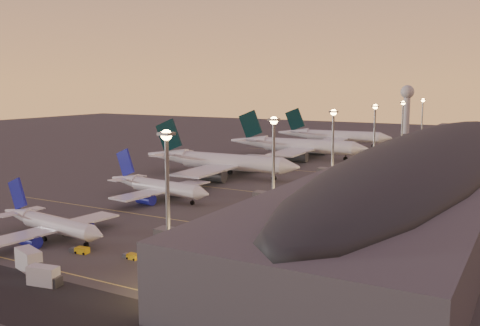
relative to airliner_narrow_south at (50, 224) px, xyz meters
name	(u,v)px	position (x,y,z in m)	size (l,w,h in m)	color
ground	(151,210)	(2.70, 30.88, -3.15)	(700.00, 700.00, 0.00)	#3F3D3B
airliner_narrow_south	(50,224)	(0.00, 0.00, 0.00)	(34.18, 30.70, 12.20)	silver
airliner_narrow_north	(157,187)	(-4.63, 43.33, 0.43)	(38.87, 34.96, 13.88)	silver
airliner_wide_near	(219,161)	(-9.75, 85.98, 2.06)	(63.20, 57.43, 20.26)	silver
airliner_wide_mid	(296,146)	(-4.57, 144.78, 2.31)	(66.25, 60.34, 21.21)	silver
airliner_wide_far	(333,136)	(-6.38, 199.26, 2.02)	(62.86, 57.49, 20.10)	silver
terminal_building	(442,160)	(64.54, 103.35, 5.63)	(56.35, 255.00, 17.46)	#4B4A4F
light_masts	(358,131)	(38.70, 95.88, 14.40)	(2.20, 217.20, 25.90)	slate
radar_tower	(407,101)	(12.70, 290.88, 18.72)	(9.00, 9.00, 32.50)	silver
lane_markings	(227,185)	(2.70, 70.88, -3.15)	(90.00, 180.36, 0.00)	#D8C659
baggage_tug_a	(80,250)	(13.48, -4.65, -2.61)	(4.16, 2.09, 1.19)	gold
baggage_tug_b	(131,256)	(24.66, -2.39, -2.68)	(3.53, 1.68, 1.03)	gold
catering_truck_a	(29,261)	(13.20, -16.42, -1.36)	(7.30, 4.62, 3.84)	silver
catering_truck_b	(45,276)	(21.23, -19.94, -1.65)	(6.01, 3.15, 3.21)	silver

